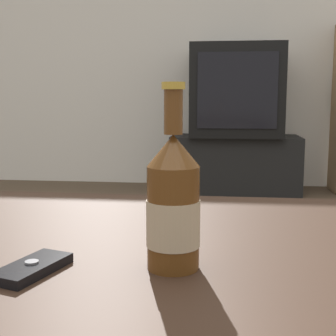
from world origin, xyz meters
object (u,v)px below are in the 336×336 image
at_px(tv_stand, 235,164).
at_px(cell_phone, 32,268).
at_px(beer_bottle, 173,205).
at_px(television, 236,91).

xyz_separation_m(tv_stand, cell_phone, (-0.36, -2.89, 0.25)).
bearing_deg(beer_bottle, television, 86.72).
bearing_deg(television, beer_bottle, -93.28).
bearing_deg(television, cell_phone, -97.04).
relative_size(television, cell_phone, 5.03).
distance_m(tv_stand, cell_phone, 2.93).
xyz_separation_m(tv_stand, television, (0.00, -0.00, 0.54)).
xyz_separation_m(tv_stand, beer_bottle, (-0.16, -2.85, 0.34)).
height_order(tv_stand, beer_bottle, beer_bottle).
distance_m(beer_bottle, cell_phone, 0.22).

